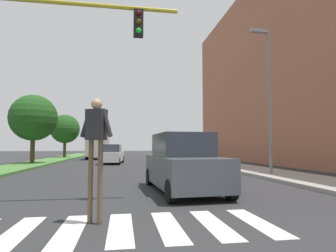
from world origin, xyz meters
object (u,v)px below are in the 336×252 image
object	(u,v)px
tree_distant	(65,129)
sedan_midblock	(112,155)
pedestrian_performer	(96,139)
suv_crossing	(183,164)
tree_far	(34,118)
street_lamp_right	(267,87)
truck_box_delivery	(98,145)

from	to	relation	value
tree_distant	sedan_midblock	xyz separation A→B (m)	(6.46, -12.50, -2.99)
tree_distant	pedestrian_performer	world-z (taller)	tree_distant
pedestrian_performer	suv_crossing	xyz separation A→B (m)	(2.58, 3.66, -0.73)
tree_far	street_lamp_right	bearing A→B (deg)	-38.11
tree_far	sedan_midblock	distance (m)	7.22
tree_distant	truck_box_delivery	distance (m)	5.74
suv_crossing	tree_far	bearing A→B (deg)	121.47
suv_crossing	truck_box_delivery	bearing A→B (deg)	101.07
tree_far	pedestrian_performer	distance (m)	20.42
street_lamp_right	pedestrian_performer	xyz separation A→B (m)	(-7.89, -7.52, -2.93)
street_lamp_right	truck_box_delivery	world-z (taller)	street_lamp_right
street_lamp_right	sedan_midblock	xyz separation A→B (m)	(-8.27, 12.06, -3.81)
tree_far	suv_crossing	distance (m)	18.34
street_lamp_right	suv_crossing	xyz separation A→B (m)	(-5.31, -3.86, -3.66)
suv_crossing	truck_box_delivery	size ratio (longest dim) A/B	0.76
street_lamp_right	pedestrian_performer	distance (m)	11.29
tree_distant	pedestrian_performer	distance (m)	32.86
sedan_midblock	tree_far	bearing A→B (deg)	-175.79
pedestrian_performer	truck_box_delivery	distance (m)	29.21
tree_far	suv_crossing	world-z (taller)	tree_far
tree_distant	pedestrian_performer	size ratio (longest dim) A/B	2.21
sedan_midblock	truck_box_delivery	world-z (taller)	truck_box_delivery
tree_distant	suv_crossing	bearing A→B (deg)	-71.66
suv_crossing	sedan_midblock	size ratio (longest dim) A/B	1.00
street_lamp_right	pedestrian_performer	bearing A→B (deg)	-136.40
tree_far	tree_distant	distance (m)	12.98
tree_far	truck_box_delivery	distance (m)	11.20
street_lamp_right	pedestrian_performer	world-z (taller)	street_lamp_right
tree_far	truck_box_delivery	bearing A→B (deg)	65.98
suv_crossing	sedan_midblock	xyz separation A→B (m)	(-2.96, 15.92, -0.14)
sedan_midblock	truck_box_delivery	xyz separation A→B (m)	(-2.02, 9.54, 0.85)
truck_box_delivery	tree_distant	bearing A→B (deg)	146.32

